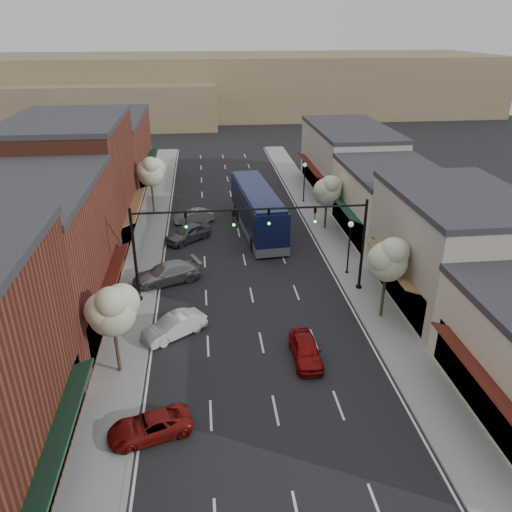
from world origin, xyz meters
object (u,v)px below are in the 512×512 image
object	(u,v)px
tree_right_near	(389,258)
tree_left_far	(151,171)
tree_right_far	(328,189)
signal_mast_left	(169,240)
parked_car_b	(174,326)
parked_car_d	(188,233)
parked_car_e	(194,216)
tree_left_near	(112,309)
red_hatchback	(306,350)
parked_car_c	(167,273)
coach_bus	(257,209)
parked_car_a	(150,426)
lamp_post_far	(304,176)
signal_mast_right	(331,233)
lamp_post_near	(350,239)

from	to	relation	value
tree_right_near	tree_left_far	size ratio (longest dim) A/B	0.97
tree_right_far	signal_mast_left	bearing A→B (deg)	-139.46
tree_right_near	parked_car_b	distance (m)	14.23
parked_car_d	parked_car_e	world-z (taller)	parked_car_d
parked_car_d	tree_left_near	bearing A→B (deg)	-51.17
tree_left_far	tree_left_near	bearing A→B (deg)	-90.00
tree_right_far	tree_left_far	world-z (taller)	tree_left_far
red_hatchback	parked_car_c	size ratio (longest dim) A/B	0.76
tree_right_near	red_hatchback	xyz separation A→B (m)	(-5.99, -3.92, -3.78)
red_hatchback	parked_car_d	xyz separation A→B (m)	(-7.05, 18.57, 0.10)
coach_bus	parked_car_b	xyz separation A→B (m)	(-7.18, -17.07, -1.43)
red_hatchback	parked_car_a	distance (m)	9.94
tree_left_far	parked_car_b	distance (m)	23.09
tree_right_near	lamp_post_far	size ratio (longest dim) A/B	1.34
tree_right_far	parked_car_a	world-z (taller)	tree_right_far
signal_mast_right	parked_car_a	size ratio (longest dim) A/B	2.05
tree_left_near	lamp_post_near	size ratio (longest dim) A/B	1.28
parked_car_c	parked_car_d	size ratio (longest dim) A/B	1.16
signal_mast_left	coach_bus	distance (m)	14.71
lamp_post_far	signal_mast_left	bearing A→B (deg)	-123.86
tree_left_near	parked_car_e	bearing A→B (deg)	80.12
parked_car_c	tree_left_far	bearing A→B (deg)	165.96
parked_car_b	parked_car_d	size ratio (longest dim) A/B	0.93
signal_mast_left	tree_right_near	bearing A→B (deg)	-16.19
tree_right_near	lamp_post_near	size ratio (longest dim) A/B	1.34
tree_left_near	parked_car_a	bearing A→B (deg)	-67.58
parked_car_c	parked_car_d	bearing A→B (deg)	147.48
tree_left_far	parked_car_c	world-z (taller)	tree_left_far
signal_mast_right	parked_car_e	distance (m)	18.55
signal_mast_left	tree_left_far	bearing A→B (deg)	98.35
tree_left_far	parked_car_c	size ratio (longest dim) A/B	1.18
tree_right_near	parked_car_d	world-z (taller)	tree_right_near
coach_bus	parked_car_c	size ratio (longest dim) A/B	2.61
parked_car_c	parked_car_e	world-z (taller)	parked_car_c
tree_left_near	parked_car_e	world-z (taller)	tree_left_near
tree_right_far	parked_car_b	distance (m)	21.76
tree_left_far	parked_car_b	xyz separation A→B (m)	(2.89, -22.57, -3.92)
parked_car_c	parked_car_d	xyz separation A→B (m)	(1.50, 7.88, 0.01)
parked_car_a	tree_right_near	bearing A→B (deg)	105.04
signal_mast_right	red_hatchback	xyz separation A→B (m)	(-3.26, -7.97, -3.95)
red_hatchback	parked_car_c	distance (m)	13.70
coach_bus	parked_car_e	world-z (taller)	coach_bus
parked_car_e	parked_car_a	bearing A→B (deg)	-16.76
parked_car_e	red_hatchback	bearing A→B (deg)	3.07
red_hatchback	parked_car_b	bearing A→B (deg)	156.51
tree_right_far	coach_bus	world-z (taller)	tree_right_far
tree_right_far	coach_bus	distance (m)	6.81
tree_right_near	tree_right_far	distance (m)	16.01
parked_car_b	parked_car_e	size ratio (longest dim) A/B	1.07
lamp_post_far	parked_car_b	distance (m)	28.02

